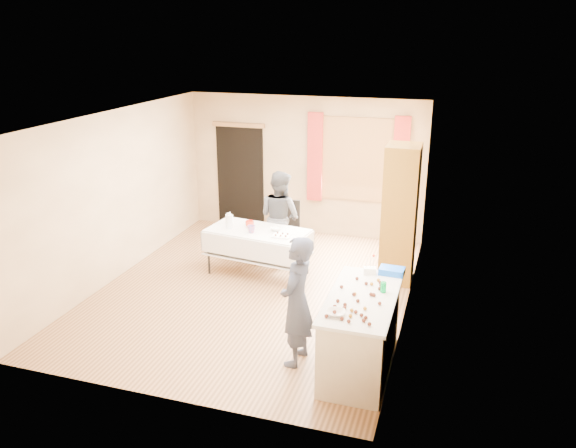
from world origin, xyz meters
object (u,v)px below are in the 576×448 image
(cabinet, at_px, (400,214))
(counter, at_px, (361,332))
(woman, at_px, (280,217))
(girl, at_px, (297,301))
(party_table, at_px, (258,248))
(chair, at_px, (288,238))

(cabinet, bearing_deg, counter, -92.21)
(cabinet, xyz_separation_m, woman, (-1.99, 0.19, -0.29))
(woman, bearing_deg, girl, 137.15)
(counter, xyz_separation_m, party_table, (-2.04, 2.13, -0.01))
(counter, relative_size, chair, 1.69)
(girl, bearing_deg, party_table, -145.59)
(counter, relative_size, girl, 1.00)
(cabinet, bearing_deg, party_table, -167.83)
(girl, bearing_deg, woman, -154.17)
(counter, xyz_separation_m, chair, (-1.86, 3.11, -0.17))
(chair, height_order, woman, woman)
(counter, relative_size, party_table, 0.93)
(girl, bearing_deg, cabinet, 166.90)
(chair, bearing_deg, cabinet, -21.64)
(counter, bearing_deg, cabinet, 87.79)
(party_table, relative_size, woman, 1.09)
(counter, distance_m, woman, 3.38)
(cabinet, bearing_deg, girl, -107.17)
(chair, bearing_deg, party_table, -107.48)
(party_table, xyz_separation_m, girl, (1.31, -2.23, 0.34))
(chair, relative_size, woman, 0.60)
(cabinet, height_order, woman, cabinet)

